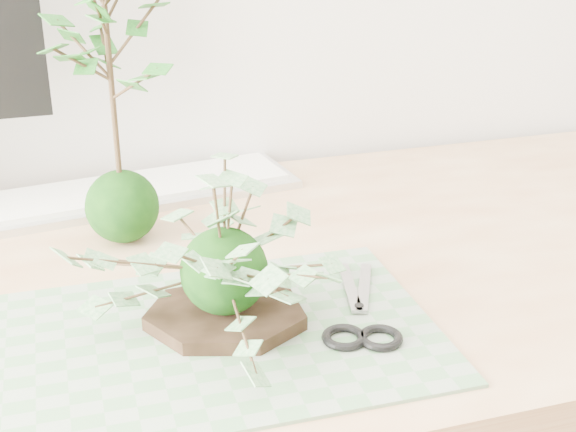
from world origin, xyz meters
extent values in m
cube|color=#CEB184|center=(-0.07, 1.23, 0.72)|extent=(1.60, 0.70, 0.04)
cube|color=#CEB184|center=(0.67, 1.52, 0.35)|extent=(0.06, 0.06, 0.70)
cube|color=#588957|center=(-0.10, 1.08, 0.74)|extent=(0.47, 0.31, 0.00)
cylinder|color=black|center=(-0.08, 1.10, 0.75)|extent=(0.22, 0.22, 0.01)
sphere|color=black|center=(-0.08, 1.10, 0.80)|extent=(0.09, 0.09, 0.09)
sphere|color=black|center=(-0.16, 1.35, 0.79)|extent=(0.09, 0.09, 0.09)
cylinder|color=#382717|center=(-0.16, 1.35, 0.92)|extent=(0.01, 0.01, 0.23)
cube|color=silver|center=(-0.13, 1.50, 0.75)|extent=(0.50, 0.21, 0.01)
cube|color=silver|center=(-0.13, 1.50, 0.75)|extent=(0.47, 0.18, 0.01)
cube|color=gray|center=(0.05, 1.13, 0.75)|extent=(0.04, 0.11, 0.00)
cube|color=gray|center=(0.07, 1.13, 0.75)|extent=(0.06, 0.11, 0.00)
torus|color=black|center=(0.04, 1.02, 0.75)|extent=(0.06, 0.06, 0.01)
torus|color=black|center=(0.08, 1.02, 0.75)|extent=(0.06, 0.06, 0.01)
camera|label=1|loc=(-0.24, 0.38, 1.18)|focal=50.00mm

